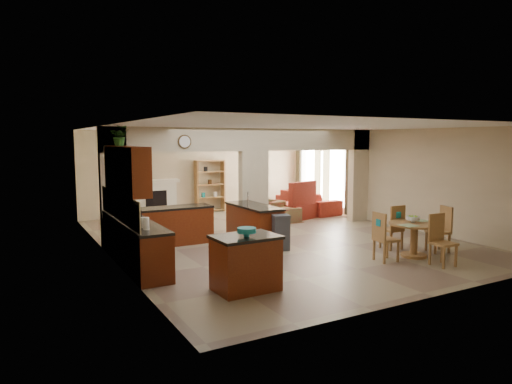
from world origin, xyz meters
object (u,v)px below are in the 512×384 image
sofa (308,202)px  armchair (270,210)px  kitchen_island (246,263)px  dining_table (414,234)px

sofa → armchair: bearing=109.0°
kitchen_island → sofa: kitchen_island is taller
dining_table → armchair: dining_table is taller
dining_table → sofa: sofa is taller
armchair → sofa: bearing=-178.6°
armchair → kitchen_island: bearing=34.2°
kitchen_island → dining_table: bearing=1.2°
sofa → kitchen_island: bearing=133.9°
kitchen_island → armchair: kitchen_island is taller
sofa → dining_table: bearing=161.6°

